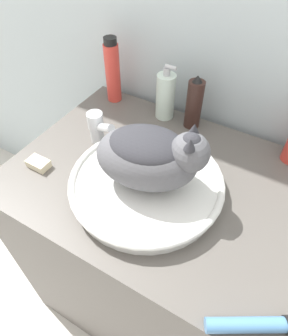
# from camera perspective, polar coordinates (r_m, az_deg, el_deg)

# --- Properties ---
(wall_back) EXTENTS (8.00, 0.05, 2.40)m
(wall_back) POSITION_cam_1_polar(r_m,az_deg,el_deg) (0.98, 17.18, 26.53)
(wall_back) COLOR silver
(wall_back) RESTS_ON ground_plane
(vanity_counter) EXTENTS (0.93, 0.64, 0.85)m
(vanity_counter) POSITION_cam_1_polar(r_m,az_deg,el_deg) (1.22, 3.40, -15.66)
(vanity_counter) COLOR #56514C
(vanity_counter) RESTS_ON ground_plane
(sink_basin) EXTENTS (0.42, 0.42, 0.05)m
(sink_basin) POSITION_cam_1_polar(r_m,az_deg,el_deg) (0.82, 0.45, -2.91)
(sink_basin) COLOR silver
(sink_basin) RESTS_ON vanity_counter
(cat) EXTENTS (0.30, 0.26, 0.19)m
(cat) POSITION_cam_1_polar(r_m,az_deg,el_deg) (0.74, 1.30, 2.54)
(cat) COLOR #56565B
(cat) RESTS_ON sink_basin
(faucet) EXTENTS (0.12, 0.08, 0.12)m
(faucet) POSITION_cam_1_polar(r_m,az_deg,el_deg) (0.95, -8.83, 7.77)
(faucet) COLOR silver
(faucet) RESTS_ON vanity_counter
(soap_pump_bottle) EXTENTS (0.06, 0.06, 0.20)m
(soap_pump_bottle) POSITION_cam_1_polar(r_m,az_deg,el_deg) (1.05, 4.11, 13.52)
(soap_pump_bottle) COLOR silver
(soap_pump_bottle) RESTS_ON vanity_counter
(hairspray_can_black) EXTENTS (0.05, 0.05, 0.19)m
(hairspray_can_black) POSITION_cam_1_polar(r_m,az_deg,el_deg) (1.01, 9.53, 11.99)
(hairspray_can_black) COLOR #331E19
(hairspray_can_black) RESTS_ON vanity_counter
(shampoo_bottle_tall) EXTENTS (0.05, 0.05, 0.24)m
(shampoo_bottle_tall) POSITION_cam_1_polar(r_m,az_deg,el_deg) (1.13, -6.00, 17.85)
(shampoo_bottle_tall) COLOR #DB3D33
(shampoo_bottle_tall) RESTS_ON vanity_counter
(cream_tube) EXTENTS (0.17, 0.12, 0.03)m
(cream_tube) POSITION_cam_1_polar(r_m,az_deg,el_deg) (0.69, 19.67, -26.32)
(cream_tube) COLOR #4C7FB2
(cream_tube) RESTS_ON vanity_counter
(soap_bar) EXTENTS (0.07, 0.04, 0.02)m
(soap_bar) POSITION_cam_1_polar(r_m,az_deg,el_deg) (0.95, -19.46, 0.80)
(soap_bar) COLOR beige
(soap_bar) RESTS_ON vanity_counter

